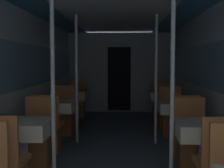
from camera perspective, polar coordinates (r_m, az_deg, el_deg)
wall_left at (r=4.88m, az=-16.56°, el=0.76°), size 0.05×10.22×2.21m
wall_right at (r=4.80m, az=17.93°, el=0.67°), size 0.05×10.22×2.21m
ceiling_panel at (r=4.69m, az=0.54°, el=14.42°), size 2.87×10.22×0.07m
bulkhead_far at (r=8.73m, az=1.33°, el=2.10°), size 2.82×0.09×2.21m
dining_table_left_1 at (r=3.82m, az=-15.96°, el=-8.16°), size 0.63×0.63×0.73m
chair_left_far_1 at (r=4.46m, az=-13.43°, el=-10.60°), size 0.42×0.42×0.92m
support_pole_left_1 at (r=3.65m, az=-10.76°, el=-0.81°), size 0.05×0.05×2.21m
dining_table_left_2 at (r=5.53m, az=-10.15°, el=-4.28°), size 0.63×0.63×0.73m
chair_left_near_2 at (r=5.01m, az=-11.59°, el=-8.92°), size 0.42×0.42×0.92m
chair_left_far_2 at (r=6.16m, az=-8.90°, el=-6.42°), size 0.42×0.42×0.92m
support_pole_left_2 at (r=5.41m, az=-6.49°, el=0.84°), size 0.05×0.05×2.21m
dining_table_left_3 at (r=7.28m, az=-7.12°, el=-2.22°), size 0.63×0.63×0.73m
chair_left_near_3 at (r=6.73m, az=-7.93°, el=-5.51°), size 0.42×0.42×0.92m
chair_left_far_3 at (r=7.91m, az=-6.39°, el=-4.05°), size 0.42×0.42×0.92m
dining_table_right_1 at (r=3.75m, az=16.36°, el=-8.42°), size 0.63×0.63×0.73m
chair_right_far_1 at (r=4.39m, az=14.32°, el=-10.83°), size 0.42×0.42×0.92m
support_pole_right_1 at (r=3.60m, az=10.97°, el=-0.88°), size 0.05×0.05×2.21m
dining_table_right_2 at (r=5.48m, az=11.77°, el=-4.38°), size 0.63×0.63×0.73m
chair_right_near_2 at (r=4.95m, az=12.88°, el=-9.09°), size 0.42×0.42×0.92m
chair_right_far_2 at (r=6.12m, az=10.78°, el=-6.53°), size 0.42×0.42×0.92m
support_pole_right_2 at (r=5.38m, az=8.07°, el=0.80°), size 0.05×0.05×2.21m
dining_table_right_3 at (r=7.24m, az=9.42°, el=-2.27°), size 0.63×0.63×0.73m
chair_right_near_3 at (r=6.69m, az=10.03°, el=-5.59°), size 0.42×0.42×0.92m
chair_right_far_3 at (r=7.87m, az=8.84°, el=-4.11°), size 0.42×0.42×0.92m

